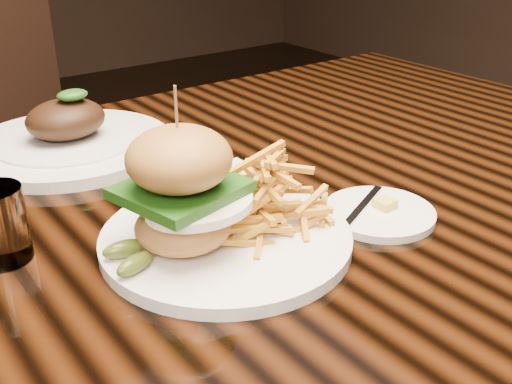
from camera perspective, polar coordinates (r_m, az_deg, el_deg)
dining_table at (r=0.84m, az=-4.65°, el=-4.70°), size 1.60×0.90×0.75m
burger_plate at (r=0.66m, az=-3.06°, el=-1.02°), size 0.29×0.29×0.19m
side_saucer at (r=0.76m, az=11.63°, el=-1.93°), size 0.14×0.14×0.02m
ramekin at (r=0.77m, az=-2.56°, el=0.36°), size 0.09×0.09×0.04m
far_dish at (r=0.98m, az=-17.40°, el=4.79°), size 0.32×0.32×0.10m
chair_far at (r=1.65m, az=-21.25°, el=4.08°), size 0.60×0.61×0.95m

